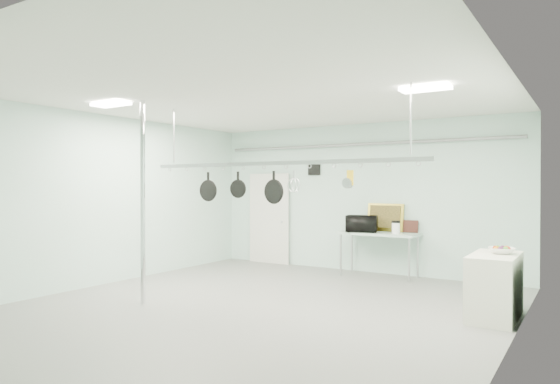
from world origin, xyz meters
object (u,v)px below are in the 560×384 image
Objects in this scene: skillet_left at (208,186)px; skillet_mid at (238,185)px; prep_table at (379,236)px; fruit_bowl at (502,251)px; pot_rack at (275,161)px; microwave at (362,224)px; skillet_right at (274,188)px; chrome_pole at (143,202)px; side_cabinet at (495,286)px; coffee_canister at (396,228)px.

skillet_left is 1.13× the size of skillet_mid.
prep_table is 3.39× the size of skillet_left.
fruit_bowl is 0.76× the size of skillet_left.
prep_table is 0.33× the size of pot_rack.
pot_rack is at bearing 72.37° from microwave.
fruit_bowl reaches higher than prep_table.
skillet_right reaches higher than fruit_bowl.
pot_rack is 3.39m from microwave.
prep_table is at bearing -176.89° from microwave.
skillet_left is (0.58, 0.90, 0.25)m from chrome_pole.
skillet_mid is at bearing -163.25° from side_cabinet.
skillet_left is at bearing -164.61° from fruit_bowl.
chrome_pole is 4.57m from microwave.
skillet_right is (-0.42, -3.30, 1.00)m from prep_table.
side_cabinet is at bearing -44.12° from coffee_canister.
microwave is 2.82× the size of coffee_canister.
microwave is at bearing 70.91° from skillet_mid.
skillet_left is at bearing 57.42° from chrome_pole.
skillet_mid is (-3.73, -1.20, 0.93)m from fruit_bowl.
chrome_pole is at bearing 47.90° from microwave.
microwave is at bearing 144.06° from side_cabinet.
skillet_left is 0.62m from skillet_mid.
prep_table is 1.33× the size of side_cabinet.
prep_table is at bearing 90.92° from skillet_right.
prep_table is 4.48× the size of fruit_bowl.
fruit_bowl is at bearing 129.71° from microwave.
pot_rack is 9.39× the size of skillet_right.
skillet_mid is at bearing -108.51° from prep_table.
pot_rack is at bearing -5.36° from skillet_mid.
coffee_canister reaches higher than fruit_bowl.
skillet_right reaches higher than side_cabinet.
prep_table is 3.83× the size of skillet_mid.
skillet_mid is at bearing -0.41° from skillet_left.
side_cabinet is 4.63m from skillet_left.
coffee_canister is 3.63m from skillet_mid.
microwave is 3.37m from skillet_mid.
side_cabinet is (2.55, -2.20, -0.38)m from prep_table.
chrome_pole is at bearing -148.38° from skillet_mid.
pot_rack is 21.96× the size of coffee_canister.
skillet_mid reaches higher than fruit_bowl.
side_cabinet is at bearing 127.76° from microwave.
microwave is 3.56m from fruit_bowl.
skillet_right is (-3.04, -1.20, 0.89)m from fruit_bowl.
side_cabinet is 3.62m from pot_rack.
prep_table is 3.86m from skillet_left.
skillet_mid is at bearing 59.96° from microwave.
coffee_canister is at bearing 163.67° from microwave.
prep_table is at bearing 61.29° from chrome_pole.
side_cabinet is (4.85, 2.00, -1.15)m from chrome_pole.
skillet_left is (-4.35, -1.20, 0.90)m from fruit_bowl.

